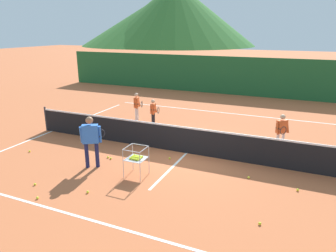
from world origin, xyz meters
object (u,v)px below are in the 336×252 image
at_px(tennis_ball_3, 108,157).
at_px(tennis_ball_9, 260,224).
at_px(tennis_ball_2, 37,198).
at_px(tennis_ball_1, 170,158).
at_px(student_2, 282,129).
at_px(tennis_ball_5, 249,177).
at_px(tennis_ball_8, 35,184).
at_px(tennis_ball_6, 298,190).
at_px(instructor, 91,137).
at_px(ball_cart, 136,158).
at_px(tennis_ball_7, 88,192).
at_px(student_1, 153,110).
at_px(tennis_ball_10, 30,151).
at_px(tennis_ball_0, 111,158).
at_px(student_0, 137,104).
at_px(tennis_net, 187,140).

relative_size(tennis_ball_3, tennis_ball_9, 1.00).
relative_size(tennis_ball_2, tennis_ball_9, 1.00).
height_order(tennis_ball_1, tennis_ball_9, same).
relative_size(student_2, tennis_ball_3, 19.60).
height_order(tennis_ball_5, tennis_ball_8, same).
bearing_deg(tennis_ball_6, instructor, -171.02).
relative_size(ball_cart, tennis_ball_5, 13.22).
distance_m(student_2, ball_cart, 5.44).
xyz_separation_m(tennis_ball_3, tennis_ball_7, (0.86, -2.23, 0.00)).
xyz_separation_m(tennis_ball_2, tennis_ball_8, (-0.64, 0.53, 0.00)).
bearing_deg(tennis_ball_9, student_1, 133.64).
bearing_deg(tennis_ball_10, student_1, 60.05).
xyz_separation_m(tennis_ball_6, tennis_ball_10, (-8.91, -0.85, 0.00)).
bearing_deg(tennis_ball_10, ball_cart, -1.20).
relative_size(instructor, tennis_ball_3, 24.55).
relative_size(tennis_ball_6, tennis_ball_7, 1.00).
distance_m(tennis_ball_0, tennis_ball_9, 5.46).
xyz_separation_m(instructor, tennis_ball_10, (-2.85, 0.11, -0.97)).
distance_m(instructor, student_2, 6.64).
xyz_separation_m(student_2, tennis_ball_2, (-5.44, -6.16, -0.77)).
relative_size(tennis_ball_2, tennis_ball_5, 1.00).
bearing_deg(student_2, ball_cart, -133.59).
bearing_deg(tennis_ball_0, tennis_ball_1, 23.80).
xyz_separation_m(tennis_ball_5, tennis_ball_7, (-3.81, -2.61, 0.00)).
xyz_separation_m(tennis_ball_3, tennis_ball_5, (4.67, 0.39, 0.00)).
bearing_deg(tennis_ball_0, student_0, 108.11).
height_order(student_0, student_1, student_0).
bearing_deg(student_1, tennis_ball_1, -55.72).
relative_size(ball_cart, tennis_ball_6, 13.22).
distance_m(student_0, tennis_ball_1, 4.98).
height_order(student_2, tennis_ball_2, student_2).
distance_m(student_1, tennis_ball_0, 4.08).
distance_m(tennis_net, tennis_ball_3, 2.79).
height_order(tennis_ball_5, tennis_ball_7, same).
bearing_deg(tennis_ball_7, student_0, 108.14).
relative_size(student_2, tennis_ball_10, 19.60).
xyz_separation_m(tennis_ball_6, tennis_ball_8, (-6.80, -2.64, 0.00)).
xyz_separation_m(tennis_net, tennis_ball_1, (-0.33, -0.75, -0.47)).
bearing_deg(student_2, tennis_net, -150.93).
distance_m(student_0, tennis_ball_8, 6.95).
height_order(instructor, student_2, instructor).
height_order(ball_cart, tennis_ball_5, ball_cart).
bearing_deg(tennis_ball_3, instructor, -92.37).
height_order(instructor, tennis_ball_9, instructor).
bearing_deg(tennis_ball_0, tennis_ball_5, 5.50).
bearing_deg(tennis_ball_6, tennis_ball_1, 171.77).
bearing_deg(student_1, tennis_ball_7, -80.15).
bearing_deg(tennis_ball_6, tennis_ball_2, -152.81).
height_order(tennis_ball_5, tennis_ball_6, same).
height_order(instructor, tennis_ball_3, instructor).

